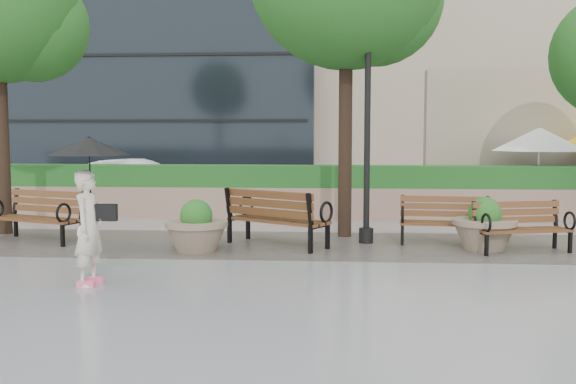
# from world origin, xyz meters

# --- Properties ---
(ground) EXTENTS (100.00, 100.00, 0.00)m
(ground) POSITION_xyz_m (0.00, 0.00, 0.00)
(ground) COLOR gray
(ground) RESTS_ON ground
(cobble_strip) EXTENTS (28.00, 3.20, 0.01)m
(cobble_strip) POSITION_xyz_m (0.00, 3.00, 0.01)
(cobble_strip) COLOR #383330
(cobble_strip) RESTS_ON ground
(hedge_wall) EXTENTS (24.00, 0.80, 1.35)m
(hedge_wall) POSITION_xyz_m (0.00, 7.00, 0.66)
(hedge_wall) COLOR #8F6C5C
(hedge_wall) RESTS_ON ground
(asphalt_street) EXTENTS (40.00, 7.00, 0.00)m
(asphalt_street) POSITION_xyz_m (0.00, 11.00, 0.00)
(asphalt_street) COLOR black
(asphalt_street) RESTS_ON ground
(bench_1) EXTENTS (2.00, 1.35, 1.01)m
(bench_1) POSITION_xyz_m (-4.04, 3.00, 0.30)
(bench_1) COLOR brown
(bench_1) RESTS_ON ground
(bench_2) EXTENTS (2.13, 1.75, 1.09)m
(bench_2) POSITION_xyz_m (0.74, 2.83, 0.32)
(bench_2) COLOR brown
(bench_2) RESTS_ON ground
(bench_3) EXTENTS (1.78, 0.85, 0.92)m
(bench_3) POSITION_xyz_m (3.98, 3.24, 0.27)
(bench_3) COLOR brown
(bench_3) RESTS_ON ground
(bench_4) EXTENTS (1.80, 1.06, 0.91)m
(bench_4) POSITION_xyz_m (5.21, 2.49, 0.27)
(bench_4) COLOR brown
(bench_4) RESTS_ON ground
(planter_left) EXTENTS (1.14, 1.14, 0.96)m
(planter_left) POSITION_xyz_m (-0.68, 2.18, 0.37)
(planter_left) COLOR #7F6B56
(planter_left) RESTS_ON ground
(planter_right) EXTENTS (1.17, 1.17, 0.98)m
(planter_right) POSITION_xyz_m (4.60, 2.73, 0.38)
(planter_right) COLOR #7F6B56
(planter_right) RESTS_ON ground
(lamppost) EXTENTS (0.28, 0.28, 3.93)m
(lamppost) POSITION_xyz_m (2.46, 3.30, 1.73)
(lamppost) COLOR black
(lamppost) RESTS_ON ground
(tree_0) EXTENTS (3.48, 3.39, 6.59)m
(tree_0) POSITION_xyz_m (-5.07, 4.04, 4.76)
(tree_0) COLOR black
(tree_0) RESTS_ON ground
(patio_umb_white) EXTENTS (2.50, 2.50, 2.30)m
(patio_umb_white) POSITION_xyz_m (7.28, 8.33, 1.99)
(patio_umb_white) COLOR black
(patio_umb_white) RESTS_ON ground
(car_right) EXTENTS (4.40, 2.36, 1.38)m
(car_right) POSITION_xyz_m (-4.17, 9.81, 0.69)
(car_right) COLOR white
(car_right) RESTS_ON ground
(pedestrian) EXTENTS (1.13, 1.13, 2.08)m
(pedestrian) POSITION_xyz_m (-1.62, -0.47, 1.27)
(pedestrian) COLOR beige
(pedestrian) RESTS_ON ground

